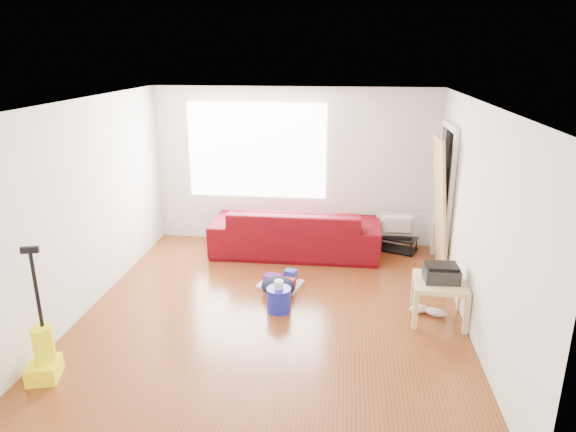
# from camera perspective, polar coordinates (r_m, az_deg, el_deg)

# --- Properties ---
(room) EXTENTS (4.51, 5.01, 2.51)m
(room) POSITION_cam_1_polar(r_m,az_deg,el_deg) (5.95, -0.94, 0.64)
(room) COLOR #553216
(room) RESTS_ON ground
(sofa) EXTENTS (2.57, 1.00, 0.75)m
(sofa) POSITION_cam_1_polar(r_m,az_deg,el_deg) (8.06, 0.85, -4.10)
(sofa) COLOR #470408
(sofa) RESTS_ON ground
(tv_stand) EXTENTS (0.71, 0.56, 0.23)m
(tv_stand) POSITION_cam_1_polar(r_m,az_deg,el_deg) (8.27, 11.94, -2.98)
(tv_stand) COLOR black
(tv_stand) RESTS_ON ground
(tv) EXTENTS (0.66, 0.09, 0.38)m
(tv) POSITION_cam_1_polar(r_m,az_deg,el_deg) (8.17, 12.07, -1.03)
(tv) COLOR black
(tv) RESTS_ON tv_stand
(side_table) EXTENTS (0.65, 0.65, 0.49)m
(side_table) POSITION_cam_1_polar(r_m,az_deg,el_deg) (6.23, 16.54, -7.58)
(side_table) COLOR #DDC67E
(side_table) RESTS_ON ground
(printer) EXTENTS (0.40, 0.31, 0.20)m
(printer) POSITION_cam_1_polar(r_m,az_deg,el_deg) (6.16, 16.69, -6.09)
(printer) COLOR black
(printer) RESTS_ON side_table
(bucket) EXTENTS (0.34, 0.34, 0.30)m
(bucket) POSITION_cam_1_polar(r_m,az_deg,el_deg) (6.36, -1.02, -10.46)
(bucket) COLOR #151F9F
(bucket) RESTS_ON ground
(toilet_paper) EXTENTS (0.11, 0.11, 0.10)m
(toilet_paper) POSITION_cam_1_polar(r_m,az_deg,el_deg) (6.26, -1.03, -8.86)
(toilet_paper) COLOR silver
(toilet_paper) RESTS_ON bucket
(cleaning_tray) EXTENTS (0.63, 0.56, 0.19)m
(cleaning_tray) POSITION_cam_1_polar(r_m,az_deg,el_deg) (6.95, -0.72, -7.30)
(cleaning_tray) COLOR silver
(cleaning_tray) RESTS_ON ground
(backpack) EXTENTS (0.48, 0.40, 0.25)m
(backpack) POSITION_cam_1_polar(r_m,az_deg,el_deg) (6.73, -1.09, -8.76)
(backpack) COLOR black
(backpack) RESTS_ON ground
(sneakers) EXTENTS (0.46, 0.24, 0.10)m
(sneakers) POSITION_cam_1_polar(r_m,az_deg,el_deg) (6.46, 15.23, -10.11)
(sneakers) COLOR white
(sneakers) RESTS_ON ground
(vacuum) EXTENTS (0.35, 0.38, 1.33)m
(vacuum) POSITION_cam_1_polar(r_m,az_deg,el_deg) (5.60, -25.53, -13.71)
(vacuum) COLOR #FFF80F
(vacuum) RESTS_ON ground
(door_panel) EXTENTS (0.24, 0.77, 1.92)m
(door_panel) POSITION_cam_1_polar(r_m,az_deg,el_deg) (7.71, 15.90, -5.87)
(door_panel) COLOR #A7844E
(door_panel) RESTS_ON ground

